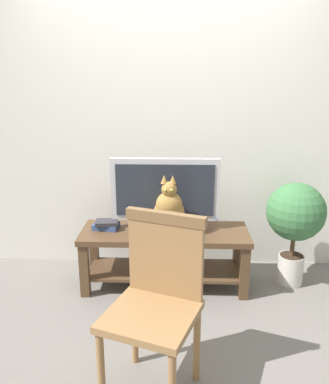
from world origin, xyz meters
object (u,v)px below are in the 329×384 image
object	(u,v)px
tv	(165,192)
media_box	(169,229)
wooden_chair	(157,293)
potted_plant	(295,218)
tv_stand	(165,247)
book_stack	(106,225)
cat	(169,208)

from	to	relation	value
tv	media_box	size ratio (longest dim) A/B	1.95
media_box	wooden_chair	distance (m)	1.05
potted_plant	tv_stand	bearing A→B (deg)	-176.34
book_stack	tv_stand	bearing A→B (deg)	-3.53
wooden_chair	book_stack	size ratio (longest dim) A/B	4.52
cat	media_box	bearing A→B (deg)	94.59
tv_stand	tv	world-z (taller)	tv
tv_stand	tv	bearing A→B (deg)	89.98
book_stack	potted_plant	size ratio (longest dim) A/B	0.25
wooden_chair	potted_plant	size ratio (longest dim) A/B	1.14
tv_stand	potted_plant	world-z (taller)	potted_plant
media_box	potted_plant	bearing A→B (deg)	6.50
tv	potted_plant	world-z (taller)	tv
media_box	potted_plant	xyz separation A→B (m)	(1.01, 0.12, 0.07)
tv	wooden_chair	xyz separation A→B (m)	(-0.00, -1.15, -0.21)
cat	potted_plant	distance (m)	1.02
cat	wooden_chair	size ratio (longest dim) A/B	0.42
media_box	potted_plant	distance (m)	1.02
tv_stand	wooden_chair	distance (m)	1.12
cat	potted_plant	size ratio (longest dim) A/B	0.48
wooden_chair	media_box	bearing A→B (deg)	88.12
tv_stand	cat	bearing A→B (deg)	-63.02
wooden_chair	potted_plant	world-z (taller)	wooden_chair
media_box	wooden_chair	world-z (taller)	wooden_chair
wooden_chair	tv	bearing A→B (deg)	89.86
tv	wooden_chair	bearing A→B (deg)	-90.14
tv	wooden_chair	world-z (taller)	tv
tv_stand	media_box	xyz separation A→B (m)	(0.03, -0.05, 0.18)
tv_stand	wooden_chair	world-z (taller)	wooden_chair
media_box	cat	distance (m)	0.18
tv_stand	wooden_chair	size ratio (longest dim) A/B	1.35
cat	book_stack	size ratio (longest dim) A/B	1.91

